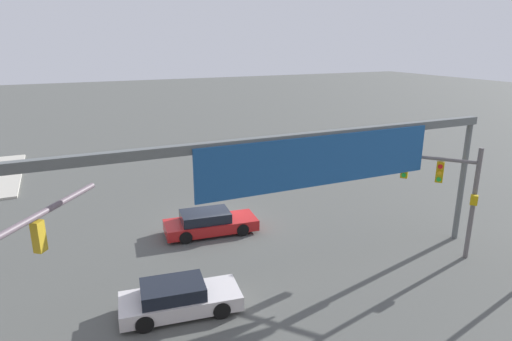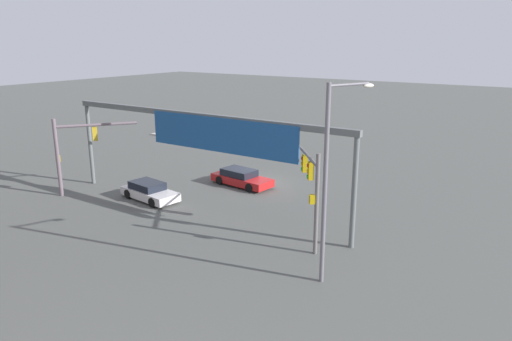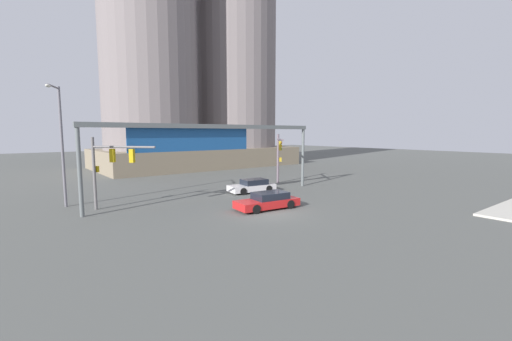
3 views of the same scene
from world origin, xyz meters
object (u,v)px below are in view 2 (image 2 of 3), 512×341
at_px(sedan_car_waiting_far, 149,191).
at_px(fire_hydrant_on_curb, 209,132).
at_px(traffic_signal_near_corner, 74,145).
at_px(streetlamp_curved_arm, 330,171).
at_px(traffic_signal_opposite_side, 311,181).
at_px(sedan_car_approaching, 241,178).

relative_size(sedan_car_waiting_far, fire_hydrant_on_curb, 6.42).
relative_size(traffic_signal_near_corner, streetlamp_curved_arm, 0.61).
relative_size(traffic_signal_near_corner, fire_hydrant_on_curb, 7.58).
bearing_deg(streetlamp_curved_arm, fire_hydrant_on_curb, 71.02).
xyz_separation_m(traffic_signal_opposite_side, sedan_car_waiting_far, (12.39, -0.43, -2.88)).
bearing_deg(sedan_car_approaching, sedan_car_waiting_far, -111.92).
relative_size(sedan_car_approaching, sedan_car_waiting_far, 1.08).
relative_size(sedan_car_approaching, fire_hydrant_on_curb, 6.90).
bearing_deg(streetlamp_curved_arm, traffic_signal_opposite_side, 61.32).
relative_size(streetlamp_curved_arm, fire_hydrant_on_curb, 12.44).
height_order(traffic_signal_opposite_side, sedan_car_approaching, traffic_signal_opposite_side).
height_order(traffic_signal_near_corner, traffic_signal_opposite_side, traffic_signal_near_corner).
xyz_separation_m(traffic_signal_near_corner, fire_hydrant_on_curb, (5.66, -21.28, -3.03)).
bearing_deg(traffic_signal_near_corner, streetlamp_curved_arm, -57.67).
height_order(traffic_signal_near_corner, fire_hydrant_on_curb, traffic_signal_near_corner).
distance_m(streetlamp_curved_arm, sedan_car_waiting_far, 15.92).
bearing_deg(traffic_signal_near_corner, fire_hydrant_on_curb, 51.97).
distance_m(traffic_signal_near_corner, fire_hydrant_on_curb, 22.22).
xyz_separation_m(traffic_signal_near_corner, traffic_signal_opposite_side, (-17.40, -1.46, -0.06)).
distance_m(traffic_signal_opposite_side, fire_hydrant_on_curb, 30.55).
bearing_deg(traffic_signal_opposite_side, streetlamp_curved_arm, 178.46).
bearing_deg(fire_hydrant_on_curb, sedan_car_waiting_far, 118.85).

